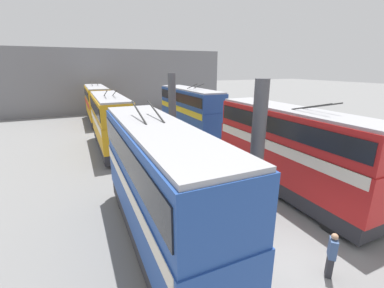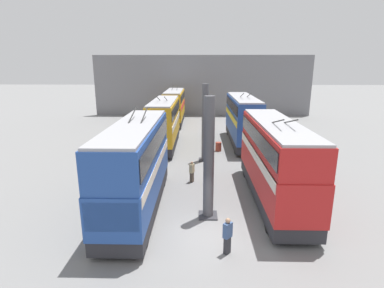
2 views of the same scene
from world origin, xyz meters
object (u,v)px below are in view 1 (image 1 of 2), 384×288
(person_aisle_midway, at_px, (187,175))
(bus_right_mid, at_px, (111,119))
(bus_right_near, at_px, (159,180))
(bus_right_far, at_px, (97,102))
(bus_left_far, at_px, (190,109))
(oil_drum, at_px, (176,142))
(person_aisle_foreground, at_px, (332,254))
(bus_left_near, at_px, (289,146))

(person_aisle_midway, bearing_deg, bus_right_mid, -47.61)
(bus_right_near, xyz_separation_m, bus_right_far, (27.26, 0.00, -0.20))
(bus_left_far, height_order, bus_right_mid, bus_left_far)
(bus_right_near, relative_size, bus_right_mid, 1.04)
(bus_right_mid, bearing_deg, oil_drum, -106.17)
(person_aisle_midway, bearing_deg, bus_right_near, 79.68)
(oil_drum, bearing_deg, bus_right_near, 156.28)
(person_aisle_foreground, relative_size, person_aisle_midway, 1.12)
(bus_right_near, bearing_deg, bus_right_mid, 0.00)
(bus_left_far, distance_m, bus_right_mid, 8.36)
(person_aisle_foreground, height_order, person_aisle_midway, person_aisle_foreground)
(bus_right_far, bearing_deg, bus_left_far, -144.74)
(bus_left_far, distance_m, person_aisle_foreground, 20.19)
(bus_right_near, bearing_deg, bus_right_far, 0.00)
(bus_right_far, height_order, person_aisle_midway, bus_right_far)
(bus_left_near, relative_size, person_aisle_foreground, 6.20)
(bus_right_mid, bearing_deg, bus_left_far, -80.15)
(bus_right_far, bearing_deg, bus_left_near, -162.29)
(bus_right_mid, relative_size, oil_drum, 11.27)
(bus_right_mid, distance_m, bus_right_far, 13.07)
(bus_left_near, distance_m, person_aisle_foreground, 6.87)
(bus_right_mid, distance_m, person_aisle_midway, 10.49)
(bus_left_far, relative_size, bus_right_far, 1.10)
(bus_left_far, height_order, person_aisle_foreground, bus_left_far)
(bus_right_near, height_order, person_aisle_midway, bus_right_near)
(bus_left_near, distance_m, oil_drum, 11.68)
(bus_left_near, relative_size, bus_right_near, 1.05)
(bus_left_near, distance_m, bus_left_far, 14.13)
(bus_left_far, distance_m, bus_right_far, 14.26)
(bus_left_far, relative_size, oil_drum, 12.68)
(bus_left_near, bearing_deg, oil_drum, 13.69)
(bus_left_near, xyz_separation_m, bus_right_far, (25.78, 8.23, -0.15))
(bus_left_near, xyz_separation_m, bus_left_far, (14.13, -0.00, 0.04))
(bus_left_near, xyz_separation_m, person_aisle_midway, (2.87, 5.15, -2.04))
(bus_right_near, height_order, bus_right_far, bus_right_near)
(bus_left_far, distance_m, oil_drum, 4.75)
(person_aisle_foreground, xyz_separation_m, person_aisle_midway, (8.55, 1.80, -0.11))
(bus_right_mid, bearing_deg, person_aisle_midway, -162.59)
(bus_left_far, xyz_separation_m, bus_right_mid, (-1.43, 8.23, -0.14))
(bus_right_mid, xyz_separation_m, bus_right_far, (13.07, 0.00, -0.05))
(bus_left_near, xyz_separation_m, bus_right_near, (-1.48, 8.23, 0.05))
(person_aisle_foreground, bearing_deg, bus_right_near, 3.82)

